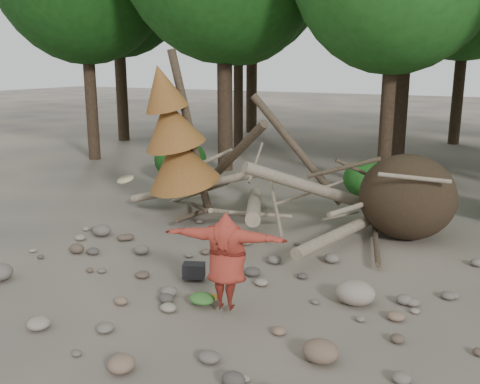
% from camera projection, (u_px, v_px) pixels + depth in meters
% --- Properties ---
extents(ground, '(120.00, 120.00, 0.00)m').
position_uv_depth(ground, '(216.00, 284.00, 9.91)').
color(ground, '#514C44').
rests_on(ground, ground).
extents(deadfall_pile, '(8.55, 5.24, 3.30)m').
position_uv_depth(deadfall_pile, '(381.00, 196.00, 12.45)').
color(deadfall_pile, '#332619').
rests_on(deadfall_pile, ground).
extents(dead_conifer, '(2.06, 2.16, 4.35)m').
position_uv_depth(dead_conifer, '(175.00, 138.00, 13.70)').
color(dead_conifer, '#4C3F30').
rests_on(dead_conifer, ground).
extents(bush_left, '(1.80, 1.80, 1.44)m').
position_uv_depth(bush_left, '(180.00, 160.00, 18.40)').
color(bush_left, '#154712').
rests_on(bush_left, ground).
extents(bush_mid, '(1.40, 1.40, 1.12)m').
position_uv_depth(bush_mid, '(366.00, 179.00, 16.17)').
color(bush_mid, '#1D5A1A').
rests_on(bush_mid, ground).
extents(frisbee_thrower, '(2.82, 1.03, 2.15)m').
position_uv_depth(frisbee_thrower, '(226.00, 261.00, 8.59)').
color(frisbee_thrower, maroon).
rests_on(frisbee_thrower, ground).
extents(backpack, '(0.48, 0.41, 0.27)m').
position_uv_depth(backpack, '(194.00, 273.00, 10.05)').
color(backpack, black).
rests_on(backpack, ground).
extents(cloth_green, '(0.46, 0.38, 0.17)m').
position_uv_depth(cloth_green, '(202.00, 301.00, 8.99)').
color(cloth_green, '#346A2A').
rests_on(cloth_green, ground).
extents(cloth_orange, '(0.28, 0.23, 0.10)m').
position_uv_depth(cloth_orange, '(210.00, 300.00, 9.14)').
color(cloth_orange, '#C47721').
rests_on(cloth_orange, ground).
extents(boulder_front_right, '(0.51, 0.46, 0.31)m').
position_uv_depth(boulder_front_right, '(321.00, 351.00, 7.32)').
color(boulder_front_right, brown).
rests_on(boulder_front_right, ground).
extents(boulder_mid_right, '(0.68, 0.61, 0.41)m').
position_uv_depth(boulder_mid_right, '(355.00, 293.00, 9.06)').
color(boulder_mid_right, gray).
rests_on(boulder_mid_right, ground).
extents(boulder_mid_left, '(0.46, 0.42, 0.28)m').
position_uv_depth(boulder_mid_left, '(102.00, 230.00, 12.61)').
color(boulder_mid_left, '#5F5950').
rests_on(boulder_mid_left, ground).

